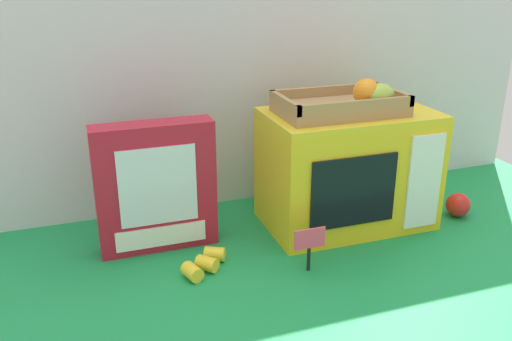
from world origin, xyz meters
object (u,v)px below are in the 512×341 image
Objects in this scene: price_sign at (310,243)px; loose_toy_apple at (458,205)px; cookie_set_box at (156,187)px; toy_microwave at (348,169)px; food_groups_crate at (347,104)px; loose_toy_banana at (205,263)px.

loose_toy_apple is at bearing 14.16° from price_sign.
cookie_set_box is at bearing 173.03° from loose_toy_apple.
loose_toy_apple is (0.48, 0.12, -0.04)m from price_sign.
cookie_set_box is (-0.47, 0.03, 0.00)m from toy_microwave.
price_sign is at bearing -133.28° from food_groups_crate.
food_groups_crate is 4.63× the size of loose_toy_apple.
loose_toy_apple is at bearing -6.97° from cookie_set_box.
price_sign is (-0.17, -0.18, -0.25)m from food_groups_crate.
cookie_set_box reaches higher than loose_toy_apple.
loose_toy_banana is (-0.38, -0.10, -0.30)m from food_groups_crate.
cookie_set_box reaches higher than toy_microwave.
food_groups_crate reaches higher than loose_toy_apple.
cookie_set_box is 2.99× the size of price_sign.
cookie_set_box is 0.21m from loose_toy_banana.
food_groups_crate is at bearing 170.17° from loose_toy_apple.
loose_toy_apple reaches higher than loose_toy_banana.
food_groups_crate is 0.49m from loose_toy_banana.
loose_toy_apple is at bearing 3.73° from loose_toy_banana.
price_sign is at bearing -37.00° from cookie_set_box.
cookie_set_box is 0.78m from loose_toy_apple.
price_sign is 0.50m from loose_toy_apple.
food_groups_crate reaches higher than cookie_set_box.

